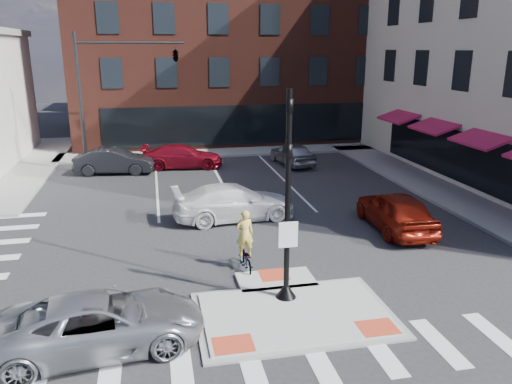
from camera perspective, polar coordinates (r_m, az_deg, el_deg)
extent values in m
plane|color=#28282B|center=(14.62, 3.85, -12.99)|extent=(120.00, 120.00, 0.00)
cube|color=gray|center=(14.19, 4.40, -13.83)|extent=(5.40, 3.60, 0.06)
cube|color=#A8A8A3|center=(14.18, 4.40, -13.73)|extent=(5.00, 3.20, 0.12)
cube|color=#A8A8A3|center=(15.96, 2.30, -10.08)|extent=(2.40, 1.40, 0.12)
cube|color=red|center=(12.78, -2.62, -17.00)|extent=(1.00, 0.80, 0.01)
cube|color=red|center=(13.79, 13.72, -14.80)|extent=(1.00, 0.80, 0.01)
cube|color=red|center=(16.20, 2.04, -9.42)|extent=(0.90, 0.90, 0.01)
cube|color=gray|center=(33.87, -24.23, 2.71)|extent=(3.00, 20.00, 0.15)
cube|color=gray|center=(27.41, 20.26, 0.24)|extent=(3.00, 24.00, 0.15)
cube|color=gray|center=(35.60, -0.95, 4.73)|extent=(26.00, 3.00, 0.15)
cube|color=#4F2118|center=(44.76, -3.51, 16.60)|extent=(24.00, 18.00, 15.00)
cube|color=black|center=(36.27, -1.26, 7.71)|extent=(20.00, 0.12, 2.80)
cube|color=black|center=(27.69, 22.70, 3.61)|extent=(0.12, 16.00, 2.60)
cube|color=#C31A4E|center=(27.07, 21.78, 6.36)|extent=(1.46, 3.00, 0.58)
cube|color=#C31A4E|center=(32.19, 15.96, 8.27)|extent=(1.46, 3.00, 0.58)
cube|color=slate|center=(64.32, -12.53, 13.87)|extent=(10.00, 12.00, 10.00)
cube|color=brown|center=(67.47, -1.08, 15.18)|extent=(12.00, 12.00, 12.00)
cone|color=black|center=(14.80, 3.45, -11.09)|extent=(0.60, 0.60, 0.45)
cylinder|color=black|center=(13.73, 3.65, -0.43)|extent=(0.16, 0.16, 5.80)
cube|color=white|center=(13.98, 3.70, -4.89)|extent=(0.55, 0.04, 0.75)
imported|color=black|center=(13.29, 3.81, 8.28)|extent=(0.18, 0.22, 1.10)
imported|color=black|center=(13.50, 3.72, 3.23)|extent=(0.18, 0.22, 1.10)
cylinder|color=black|center=(30.70, -19.39, 9.42)|extent=(0.20, 0.20, 8.00)
cylinder|color=black|center=(30.30, -14.16, 16.21)|extent=(6.00, 0.14, 0.14)
imported|color=black|center=(30.32, -9.19, 15.35)|extent=(0.48, 2.24, 0.90)
imported|color=#ACAFB3|center=(13.06, -17.31, -14.07)|extent=(5.22, 2.84, 1.39)
imported|color=maroon|center=(20.88, 15.67, -2.08)|extent=(2.09, 4.78, 1.60)
imported|color=white|center=(21.38, -2.52, -1.17)|extent=(5.39, 2.57, 1.51)
imported|color=#222226|center=(30.41, -15.87, 3.43)|extent=(4.71, 2.18, 1.49)
imported|color=#9D9EA4|center=(31.59, 4.18, 4.40)|extent=(2.27, 4.39, 1.43)
imported|color=maroon|center=(31.05, -8.41, 4.06)|extent=(5.08, 2.53, 1.42)
imported|color=#3F3F44|center=(16.73, -1.27, -7.44)|extent=(0.61, 1.62, 0.84)
imported|color=#EBCD53|center=(16.41, -1.29, -4.76)|extent=(0.60, 0.40, 1.61)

